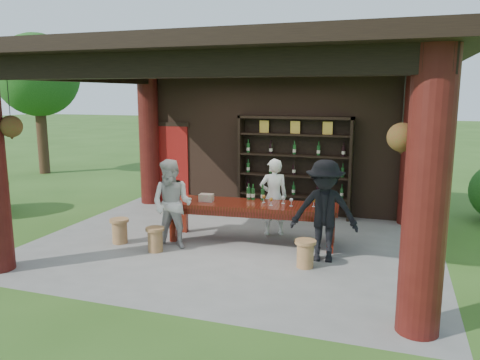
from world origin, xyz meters
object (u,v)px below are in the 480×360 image
(napkin_basket, at_px, (206,198))
(guest_woman, at_px, (172,204))
(tasting_table, at_px, (252,209))
(guest_man, at_px, (324,211))
(stool_far_left, at_px, (120,230))
(host, at_px, (274,197))
(stool_near_right, at_px, (305,253))
(wine_shelf, at_px, (294,166))
(stool_near_left, at_px, (155,239))

(napkin_basket, bearing_deg, guest_woman, -121.06)
(tasting_table, xyz_separation_m, guest_man, (1.43, -0.60, 0.23))
(stool_far_left, bearing_deg, host, 29.24)
(host, bearing_deg, stool_near_right, 96.49)
(guest_woman, bearing_deg, wine_shelf, 60.64)
(wine_shelf, distance_m, tasting_table, 2.28)
(wine_shelf, distance_m, guest_woman, 3.40)
(stool_near_left, xyz_separation_m, stool_far_left, (-0.87, 0.21, 0.02))
(wine_shelf, height_order, host, wine_shelf)
(stool_near_right, relative_size, guest_man, 0.26)
(wine_shelf, height_order, tasting_table, wine_shelf)
(stool_near_right, bearing_deg, napkin_basket, 157.07)
(stool_far_left, height_order, napkin_basket, napkin_basket)
(guest_man, bearing_deg, guest_woman, 178.76)
(tasting_table, distance_m, host, 0.65)
(guest_woman, bearing_deg, stool_near_right, -6.35)
(napkin_basket, bearing_deg, wine_shelf, 62.64)
(host, bearing_deg, guest_man, 110.57)
(wine_shelf, relative_size, stool_far_left, 5.54)
(wine_shelf, height_order, stool_near_left, wine_shelf)
(stool_near_right, distance_m, napkin_basket, 2.34)
(guest_woman, relative_size, guest_man, 0.95)
(stool_far_left, bearing_deg, wine_shelf, 49.11)
(tasting_table, relative_size, stool_far_left, 6.92)
(wine_shelf, bearing_deg, stool_far_left, -130.89)
(guest_man, relative_size, napkin_basket, 6.60)
(stool_near_left, bearing_deg, napkin_basket, 58.44)
(wine_shelf, height_order, stool_far_left, wine_shelf)
(stool_far_left, bearing_deg, stool_near_left, -13.83)
(wine_shelf, bearing_deg, guest_woman, -118.20)
(stool_near_right, relative_size, napkin_basket, 1.75)
(stool_near_right, relative_size, guest_woman, 0.28)
(stool_near_left, bearing_deg, guest_man, 9.58)
(stool_near_left, distance_m, napkin_basket, 1.27)
(stool_far_left, height_order, guest_woman, guest_woman)
(tasting_table, distance_m, stool_far_left, 2.53)
(tasting_table, bearing_deg, stool_near_left, -143.58)
(wine_shelf, relative_size, host, 1.69)
(stool_near_left, height_order, stool_far_left, stool_far_left)
(tasting_table, relative_size, stool_near_right, 7.13)
(napkin_basket, bearing_deg, stool_near_right, -22.93)
(stool_far_left, xyz_separation_m, guest_man, (3.77, 0.28, 0.61))
(stool_near_left, distance_m, guest_man, 3.01)
(stool_near_right, height_order, host, host)
(host, bearing_deg, guest_woman, 17.30)
(stool_near_left, distance_m, host, 2.47)
(wine_shelf, relative_size, guest_man, 1.51)
(guest_woman, bearing_deg, stool_near_left, -123.78)
(napkin_basket, bearing_deg, stool_near_left, -121.56)
(stool_near_left, xyz_separation_m, stool_near_right, (2.68, 0.08, 0.01))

